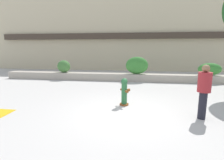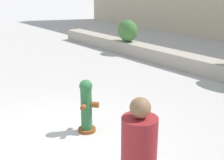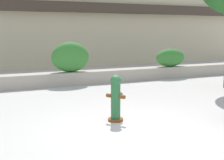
# 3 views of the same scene
# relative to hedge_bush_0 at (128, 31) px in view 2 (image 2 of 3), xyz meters

# --- Properties ---
(ground_plane) EXTENTS (120.00, 120.00, 0.00)m
(ground_plane) POSITION_rel_hedge_bush_0_xyz_m (4.83, -6.00, -0.93)
(ground_plane) COLOR #BCB7B2
(hedge_bush_0) EXTENTS (0.93, 0.69, 0.87)m
(hedge_bush_0) POSITION_rel_hedge_bush_0_xyz_m (0.00, 0.00, 0.00)
(hedge_bush_0) COLOR #427538
(hedge_bush_0) RESTS_ON planter_wall_low
(fire_hydrant) EXTENTS (0.49, 0.49, 1.08)m
(fire_hydrant) POSITION_rel_hedge_bush_0_xyz_m (4.72, -5.18, -0.38)
(fire_hydrant) COLOR brown
(fire_hydrant) RESTS_ON ground
(pedestrian) EXTENTS (0.52, 0.52, 1.73)m
(pedestrian) POSITION_rel_hedge_bush_0_xyz_m (7.26, -6.18, 0.05)
(pedestrian) COLOR black
(pedestrian) RESTS_ON ground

